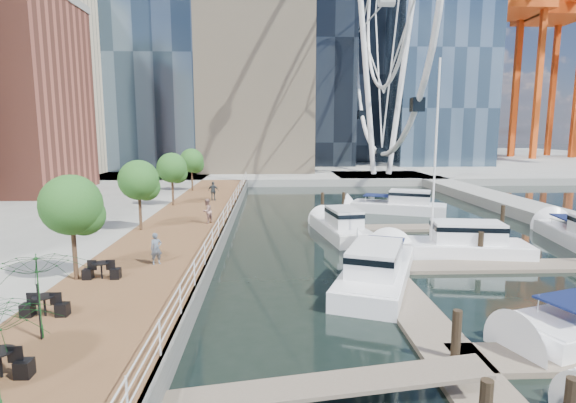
# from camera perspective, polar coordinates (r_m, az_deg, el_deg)

# --- Properties ---
(ground) EXTENTS (520.00, 520.00, 0.00)m
(ground) POSITION_cam_1_polar(r_m,az_deg,el_deg) (17.19, 8.00, -16.68)
(ground) COLOR black
(ground) RESTS_ON ground
(boardwalk) EXTENTS (6.00, 60.00, 1.00)m
(boardwalk) POSITION_cam_1_polar(r_m,az_deg,el_deg) (31.61, -13.42, -3.98)
(boardwalk) COLOR brown
(boardwalk) RESTS_ON ground
(seawall) EXTENTS (0.25, 60.00, 1.00)m
(seawall) POSITION_cam_1_polar(r_m,az_deg,el_deg) (31.17, -7.98, -4.00)
(seawall) COLOR #595954
(seawall) RESTS_ON ground
(land_far) EXTENTS (200.00, 114.00, 1.00)m
(land_far) POSITION_cam_1_polar(r_m,az_deg,el_deg) (117.48, -0.93, 5.48)
(land_far) COLOR gray
(land_far) RESTS_ON ground
(breakwater) EXTENTS (4.00, 60.00, 1.00)m
(breakwater) POSITION_cam_1_polar(r_m,az_deg,el_deg) (42.60, 30.25, -1.67)
(breakwater) COLOR gray
(breakwater) RESTS_ON ground
(pier) EXTENTS (14.00, 12.00, 1.00)m
(pier) POSITION_cam_1_polar(r_m,az_deg,el_deg) (69.68, 11.73, 2.99)
(pier) COLOR gray
(pier) RESTS_ON ground
(railing) EXTENTS (0.10, 60.00, 1.05)m
(railing) POSITION_cam_1_polar(r_m,az_deg,el_deg) (30.97, -8.21, -2.15)
(railing) COLOR white
(railing) RESTS_ON boardwalk
(floating_docks) EXTENTS (16.00, 34.00, 2.60)m
(floating_docks) POSITION_cam_1_polar(r_m,az_deg,el_deg) (28.32, 20.44, -5.80)
(floating_docks) COLOR #6D6051
(floating_docks) RESTS_ON ground
(ferris_wheel) EXTENTS (5.80, 45.60, 47.80)m
(ferris_wheel) POSITION_cam_1_polar(r_m,az_deg,el_deg) (71.78, 12.42, 23.61)
(ferris_wheel) COLOR white
(ferris_wheel) RESTS_ON ground
(port_cranes) EXTENTS (40.00, 52.00, 38.00)m
(port_cranes) POSITION_cam_1_polar(r_m,az_deg,el_deg) (132.07, 30.86, 13.11)
(port_cranes) COLOR #D84C14
(port_cranes) RESTS_ON ground
(street_trees) EXTENTS (2.60, 42.60, 4.60)m
(street_trees) POSITION_cam_1_polar(r_m,az_deg,el_deg) (30.61, -18.44, 2.59)
(street_trees) COLOR #3F2B1C
(street_trees) RESTS_ON ground
(cafe_tables) EXTENTS (2.50, 13.70, 0.74)m
(cafe_tables) POSITION_cam_1_polar(r_m,az_deg,el_deg) (16.36, -30.34, -13.99)
(cafe_tables) COLOR black
(cafe_tables) RESTS_ON ground
(pedestrian_near) EXTENTS (0.67, 0.61, 1.55)m
(pedestrian_near) POSITION_cam_1_polar(r_m,az_deg,el_deg) (22.81, -16.40, -5.76)
(pedestrian_near) COLOR #4E5A68
(pedestrian_near) RESTS_ON boardwalk
(pedestrian_mid) EXTENTS (0.98, 1.06, 1.75)m
(pedestrian_mid) POSITION_cam_1_polar(r_m,az_deg,el_deg) (32.05, -10.25, -1.20)
(pedestrian_mid) COLOR #926D65
(pedestrian_mid) RESTS_ON boardwalk
(pedestrian_far) EXTENTS (1.11, 0.61, 1.80)m
(pedestrian_far) POSITION_cam_1_polar(r_m,az_deg,el_deg) (42.61, -9.46, 1.33)
(pedestrian_far) COLOR #30373C
(pedestrian_far) RESTS_ON boardwalk
(moored_yachts) EXTENTS (20.77, 34.19, 11.50)m
(moored_yachts) POSITION_cam_1_polar(r_m,az_deg,el_deg) (29.24, 19.89, -6.32)
(moored_yachts) COLOR white
(moored_yachts) RESTS_ON ground
(cafe_seating) EXTENTS (4.59, 7.54, 2.75)m
(cafe_seating) POSITION_cam_1_polar(r_m,az_deg,el_deg) (14.14, -31.64, -13.55)
(cafe_seating) COLOR #113E1D
(cafe_seating) RESTS_ON ground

